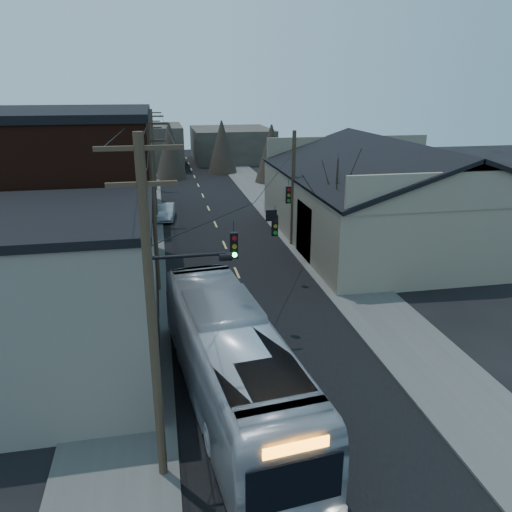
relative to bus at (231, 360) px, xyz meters
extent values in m
cube|color=black|center=(2.34, 23.64, -1.82)|extent=(9.00, 110.00, 0.02)
cube|color=#474744|center=(-4.16, 23.64, -1.77)|extent=(4.00, 110.00, 0.12)
cube|color=#474744|center=(8.84, 23.64, -1.77)|extent=(4.00, 110.00, 0.12)
cube|color=#6B6459|center=(-6.66, 2.64, 1.67)|extent=(8.00, 8.00, 7.00)
cube|color=black|center=(-7.66, 13.64, 3.17)|extent=(10.00, 12.00, 10.00)
cube|color=#322D28|center=(-7.16, 29.64, 1.67)|extent=(9.00, 14.00, 7.00)
cube|color=gray|center=(15.34, 18.64, 0.67)|extent=(16.00, 20.00, 5.00)
cube|color=black|center=(11.34, 18.64, 4.47)|extent=(8.16, 20.60, 2.86)
cube|color=black|center=(19.34, 18.64, 4.47)|extent=(8.16, 20.60, 2.86)
cube|color=#322D28|center=(-3.66, 58.64, 1.17)|extent=(10.00, 12.00, 6.00)
cube|color=#322D28|center=(9.34, 63.64, 0.67)|extent=(12.00, 14.00, 5.00)
cone|color=black|center=(8.84, 13.64, 1.77)|extent=(0.40, 0.40, 7.20)
cylinder|color=#382B1E|center=(-2.66, -3.36, 3.42)|extent=(0.28, 0.28, 10.50)
cube|color=#382B1E|center=(-2.66, -3.36, 8.27)|extent=(2.20, 0.12, 0.12)
cylinder|color=#382B1E|center=(-2.66, 11.64, 3.17)|extent=(0.28, 0.28, 10.00)
cube|color=#382B1E|center=(-2.66, 11.64, 7.77)|extent=(2.20, 0.12, 0.12)
cylinder|color=#382B1E|center=(-2.66, 26.64, 2.92)|extent=(0.28, 0.28, 9.50)
cube|color=#382B1E|center=(-2.66, 26.64, 7.27)|extent=(2.20, 0.12, 0.12)
cylinder|color=#382B1E|center=(-2.66, 41.64, 2.67)|extent=(0.28, 0.28, 9.00)
cube|color=#382B1E|center=(-2.66, 41.64, 6.77)|extent=(2.20, 0.12, 0.12)
cylinder|color=#382B1E|center=(7.34, 18.64, 2.42)|extent=(0.28, 0.28, 8.50)
cube|color=black|center=(0.34, 1.14, 4.12)|extent=(0.28, 0.20, 1.00)
cube|color=black|center=(2.94, 5.64, 3.52)|extent=(0.28, 0.20, 1.00)
cube|color=black|center=(5.14, 11.64, 3.62)|extent=(0.28, 0.20, 1.00)
imported|color=#A9ADB5|center=(0.00, 0.00, 0.00)|extent=(4.50, 13.39, 3.66)
imported|color=#B1B4B9|center=(-1.86, 28.23, -1.13)|extent=(1.84, 4.35, 1.40)
camera|label=1|loc=(-2.21, -16.21, 9.78)|focal=35.00mm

